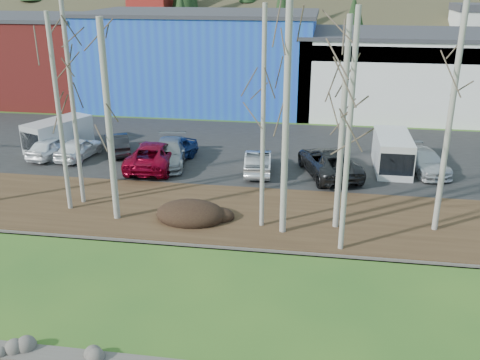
% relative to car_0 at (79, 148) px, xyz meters
% --- Properties ---
extents(river, '(80.00, 8.00, 0.90)m').
position_rel_car_0_xyz_m(river, '(10.36, -14.19, -0.81)').
color(river, black).
rests_on(river, ground).
extents(far_bank_rocks, '(80.00, 0.80, 0.46)m').
position_rel_car_0_xyz_m(far_bank_rocks, '(10.36, -10.09, -0.81)').
color(far_bank_rocks, '#47423D').
rests_on(far_bank_rocks, ground).
extents(far_bank, '(80.00, 7.00, 0.15)m').
position_rel_car_0_xyz_m(far_bank, '(10.36, -6.89, -0.73)').
color(far_bank, '#382616').
rests_on(far_bank, ground).
extents(parking_lot, '(80.00, 14.00, 0.14)m').
position_rel_car_0_xyz_m(parking_lot, '(10.36, 3.61, -0.74)').
color(parking_lot, black).
rests_on(parking_lot, ground).
extents(building_brick, '(16.32, 12.24, 7.80)m').
position_rel_car_0_xyz_m(building_brick, '(-13.64, 17.61, 3.10)').
color(building_brick, maroon).
rests_on(building_brick, ground).
extents(building_blue, '(20.40, 12.24, 8.30)m').
position_rel_car_0_xyz_m(building_blue, '(4.36, 17.61, 3.35)').
color(building_blue, blue).
rests_on(building_blue, ground).
extents(building_white, '(18.36, 12.24, 6.80)m').
position_rel_car_0_xyz_m(building_white, '(22.36, 17.59, 2.60)').
color(building_white, white).
rests_on(building_white, ground).
extents(dirt_mound, '(3.38, 2.39, 0.66)m').
position_rel_car_0_xyz_m(dirt_mound, '(9.36, -8.01, -0.33)').
color(dirt_mound, black).
rests_on(dirt_mound, far_bank).
extents(birch_1, '(0.22, 0.22, 11.51)m').
position_rel_car_0_xyz_m(birch_1, '(3.31, -6.77, 5.09)').
color(birch_1, '#ABA79C').
rests_on(birch_1, far_bank).
extents(birch_2, '(0.31, 0.31, 9.41)m').
position_rel_car_0_xyz_m(birch_2, '(5.78, -8.40, 4.05)').
color(birch_2, '#ABA79C').
rests_on(birch_2, far_bank).
extents(birch_3, '(0.22, 0.22, 9.57)m').
position_rel_car_0_xyz_m(birch_3, '(3.00, -7.65, 4.13)').
color(birch_3, '#ABA79C').
rests_on(birch_3, far_bank).
extents(birch_4, '(0.20, 0.20, 10.00)m').
position_rel_car_0_xyz_m(birch_4, '(12.82, -8.12, 4.34)').
color(birch_4, '#ABA79C').
rests_on(birch_4, far_bank).
extents(birch_5, '(0.22, 0.22, 10.03)m').
position_rel_car_0_xyz_m(birch_5, '(16.47, -9.90, 4.36)').
color(birch_5, '#ABA79C').
rests_on(birch_5, far_bank).
extents(birch_6, '(0.29, 0.29, 11.58)m').
position_rel_car_0_xyz_m(birch_6, '(13.86, -8.63, 5.13)').
color(birch_6, '#ABA79C').
rests_on(birch_6, far_bank).
extents(birch_7, '(0.27, 0.27, 9.57)m').
position_rel_car_0_xyz_m(birch_7, '(16.28, -7.72, 4.13)').
color(birch_7, '#ABA79C').
rests_on(birch_7, far_bank).
extents(birch_8, '(0.26, 0.26, 12.56)m').
position_rel_car_0_xyz_m(birch_8, '(20.83, -7.32, 5.62)').
color(birch_8, '#ABA79C').
rests_on(birch_8, far_bank).
extents(car_0, '(2.08, 4.09, 1.34)m').
position_rel_car_0_xyz_m(car_0, '(0.00, 0.00, 0.00)').
color(car_0, white).
rests_on(car_0, parking_lot).
extents(car_1, '(3.02, 4.26, 1.33)m').
position_rel_car_0_xyz_m(car_1, '(2.02, 1.45, -0.00)').
color(car_1, black).
rests_on(car_1, parking_lot).
extents(car_2, '(2.90, 5.85, 1.59)m').
position_rel_car_0_xyz_m(car_2, '(5.36, -0.89, 0.13)').
color(car_2, maroon).
rests_on(car_2, parking_lot).
extents(car_3, '(2.90, 5.41, 1.49)m').
position_rel_car_0_xyz_m(car_3, '(6.07, -0.25, 0.08)').
color(car_3, gray).
rests_on(car_3, parking_lot).
extents(car_4, '(3.08, 4.69, 1.48)m').
position_rel_car_0_xyz_m(car_4, '(6.09, 0.10, 0.07)').
color(car_4, navy).
rests_on(car_4, parking_lot).
extents(car_5, '(1.78, 4.18, 1.34)m').
position_rel_car_0_xyz_m(car_5, '(11.71, -0.89, 0.00)').
color(car_5, silver).
rests_on(car_5, parking_lot).
extents(car_6, '(4.30, 6.26, 1.59)m').
position_rel_car_0_xyz_m(car_6, '(15.93, -0.66, 0.13)').
color(car_6, black).
rests_on(car_6, parking_lot).
extents(car_7, '(3.05, 4.93, 1.33)m').
position_rel_car_0_xyz_m(car_7, '(21.58, 0.77, -0.00)').
color(car_7, silver).
rests_on(car_7, parking_lot).
extents(car_8, '(1.78, 4.18, 1.34)m').
position_rel_car_0_xyz_m(car_8, '(11.80, -0.89, 0.00)').
color(car_8, silver).
rests_on(car_8, parking_lot).
extents(car_9, '(2.08, 4.09, 1.34)m').
position_rel_car_0_xyz_m(car_9, '(-1.89, 0.00, 0.00)').
color(car_9, white).
rests_on(car_9, parking_lot).
extents(van_white, '(2.00, 4.79, 2.09)m').
position_rel_car_0_xyz_m(van_white, '(19.72, 0.85, 0.38)').
color(van_white, white).
rests_on(van_white, parking_lot).
extents(van_grey, '(3.57, 4.93, 1.99)m').
position_rel_car_0_xyz_m(van_grey, '(-2.31, 1.59, 0.33)').
color(van_grey, silver).
rests_on(van_grey, parking_lot).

